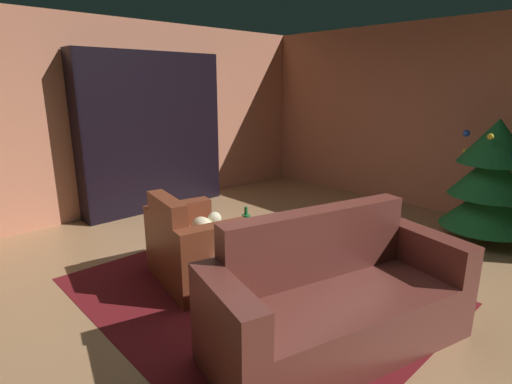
% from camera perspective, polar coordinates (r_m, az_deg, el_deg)
% --- Properties ---
extents(ground_plane, '(8.01, 8.01, 0.00)m').
position_cam_1_polar(ground_plane, '(3.87, 2.16, -12.71)').
color(ground_plane, '#AB7D54').
extents(wall_back, '(6.18, 0.06, 2.66)m').
position_cam_1_polar(wall_back, '(6.30, 24.74, 9.47)').
color(wall_back, tan).
rests_on(wall_back, ground).
extents(wall_left, '(0.06, 6.80, 2.66)m').
position_cam_1_polar(wall_left, '(5.99, -19.29, 9.78)').
color(wall_left, tan).
rests_on(wall_left, ground).
extents(area_rug, '(2.97, 2.52, 0.01)m').
position_cam_1_polar(area_rug, '(3.72, -0.22, -13.83)').
color(area_rug, maroon).
rests_on(area_rug, ground).
extents(bookshelf_unit, '(0.33, 2.14, 2.23)m').
position_cam_1_polar(bookshelf_unit, '(6.05, -13.44, 8.09)').
color(bookshelf_unit, black).
rests_on(bookshelf_unit, ground).
extents(armchair_red, '(1.05, 0.82, 0.85)m').
position_cam_1_polar(armchair_red, '(3.82, -8.88, -8.02)').
color(armchair_red, brown).
rests_on(armchair_red, ground).
extents(couch_red, '(1.21, 2.02, 0.94)m').
position_cam_1_polar(couch_red, '(2.97, 11.21, -15.23)').
color(couch_red, brown).
rests_on(couch_red, ground).
extents(coffee_table, '(0.73, 0.73, 0.42)m').
position_cam_1_polar(coffee_table, '(3.61, -2.06, -8.06)').
color(coffee_table, black).
rests_on(coffee_table, ground).
extents(book_stack_on_table, '(0.21, 0.18, 0.09)m').
position_cam_1_polar(book_stack_on_table, '(3.58, -3.20, -6.83)').
color(book_stack_on_table, '#E1C34E').
rests_on(book_stack_on_table, coffee_table).
extents(bottle_on_table, '(0.08, 0.08, 0.29)m').
position_cam_1_polar(bottle_on_table, '(3.74, -1.42, -4.70)').
color(bottle_on_table, '#18622C').
rests_on(bottle_on_table, coffee_table).
extents(decorated_tree, '(0.99, 0.99, 1.44)m').
position_cam_1_polar(decorated_tree, '(5.33, 30.40, 1.56)').
color(decorated_tree, brown).
rests_on(decorated_tree, ground).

